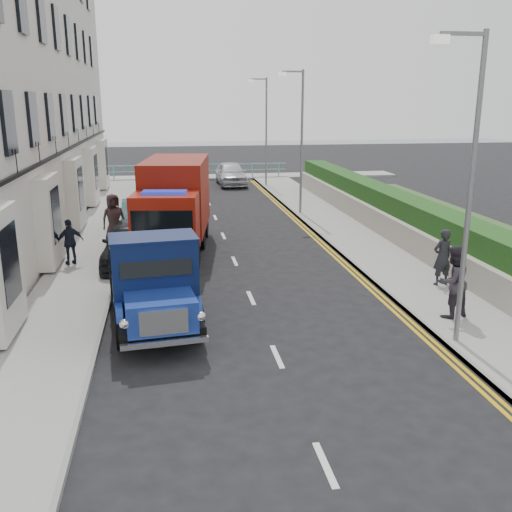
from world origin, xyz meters
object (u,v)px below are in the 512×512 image
bedford_lorry (155,288)px  pedestrian_east_near (442,257)px  red_lorry (175,204)px  lamp_far (264,126)px  lamp_mid (299,134)px  parked_car_front (132,243)px  lamp_near (467,176)px

bedford_lorry → pedestrian_east_near: bedford_lorry is taller
red_lorry → lamp_far: bearing=76.7°
lamp_mid → parked_car_front: 11.48m
bedford_lorry → red_lorry: 7.98m
lamp_near → red_lorry: bearing=122.1°
lamp_near → pedestrian_east_near: bearing=67.0°
red_lorry → pedestrian_east_near: 9.92m
parked_car_front → pedestrian_east_near: 10.37m
bedford_lorry → parked_car_front: size_ratio=1.17×
lamp_mid → lamp_far: (0.00, 10.00, 0.00)m
lamp_mid → lamp_far: same height
pedestrian_east_near → lamp_far: bearing=-96.3°
bedford_lorry → lamp_near: bearing=-22.4°
red_lorry → lamp_near: bearing=-50.1°
lamp_mid → lamp_near: bearing=-90.0°
lamp_mid → parked_car_front: (-7.78, -7.80, -3.22)m
lamp_mid → pedestrian_east_near: size_ratio=3.99×
red_lorry → parked_car_front: red_lorry is taller
parked_car_front → pedestrian_east_near: (9.47, -4.21, 0.22)m
lamp_far → bedford_lorry: (-6.88, -24.01, -2.88)m
red_lorry → pedestrian_east_near: size_ratio=3.86×
red_lorry → bedford_lorry: bearing=-87.0°
lamp_mid → bedford_lorry: (-6.88, -14.01, -2.88)m
lamp_far → red_lorry: size_ratio=1.03×
lamp_mid → parked_car_front: size_ratio=1.54×
lamp_near → parked_car_front: bearing=133.5°
bedford_lorry → red_lorry: red_lorry is taller
lamp_near → lamp_far: same height
pedestrian_east_near → bedford_lorry: bearing=2.4°
lamp_far → bedford_lorry: lamp_far is taller
lamp_mid → red_lorry: 8.96m
lamp_near → parked_car_front: size_ratio=1.54×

